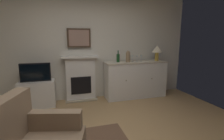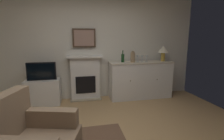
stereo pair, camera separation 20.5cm
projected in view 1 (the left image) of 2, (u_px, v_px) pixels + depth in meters
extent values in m
cube|color=silver|center=(85.00, 46.00, 4.10)|extent=(5.46, 0.06, 2.63)
cube|color=white|center=(81.00, 79.00, 4.09)|extent=(0.70, 0.18, 1.05)
cube|color=tan|center=(82.00, 100.00, 4.09)|extent=(0.77, 0.20, 0.03)
cube|color=black|center=(81.00, 85.00, 4.02)|extent=(0.48, 0.02, 0.42)
cube|color=white|center=(80.00, 57.00, 3.96)|extent=(0.87, 0.27, 0.05)
cube|color=#473323|center=(79.00, 38.00, 3.95)|extent=(0.55, 0.03, 0.45)
cube|color=#9E7A6B|center=(79.00, 38.00, 3.93)|extent=(0.47, 0.01, 0.37)
cube|color=white|center=(135.00, 80.00, 4.31)|extent=(1.57, 0.45, 0.90)
cube|color=beige|center=(136.00, 62.00, 4.23)|extent=(1.60, 0.48, 0.03)
sphere|color=brown|center=(126.00, 81.00, 3.98)|extent=(0.02, 0.02, 0.02)
sphere|color=brown|center=(152.00, 79.00, 4.18)|extent=(0.02, 0.02, 0.02)
cylinder|color=#B79338|center=(157.00, 57.00, 4.37)|extent=(0.10, 0.10, 0.22)
cone|color=#EFE5C6|center=(157.00, 49.00, 4.34)|extent=(0.26, 0.26, 0.18)
cylinder|color=#193F1E|center=(118.00, 58.00, 4.09)|extent=(0.08, 0.08, 0.20)
cylinder|color=#193F1E|center=(118.00, 52.00, 4.07)|extent=(0.03, 0.03, 0.09)
cylinder|color=silver|center=(133.00, 61.00, 4.23)|extent=(0.06, 0.06, 0.00)
cylinder|color=silver|center=(133.00, 60.00, 4.22)|extent=(0.01, 0.01, 0.09)
cone|color=silver|center=(133.00, 56.00, 4.21)|extent=(0.07, 0.07, 0.07)
cylinder|color=silver|center=(137.00, 61.00, 4.24)|extent=(0.06, 0.06, 0.00)
cylinder|color=silver|center=(137.00, 59.00, 4.23)|extent=(0.01, 0.01, 0.09)
cone|color=silver|center=(137.00, 56.00, 4.22)|extent=(0.07, 0.07, 0.07)
cylinder|color=silver|center=(141.00, 61.00, 4.25)|extent=(0.06, 0.06, 0.00)
cylinder|color=silver|center=(141.00, 59.00, 4.25)|extent=(0.01, 0.01, 0.09)
cone|color=silver|center=(141.00, 56.00, 4.23)|extent=(0.07, 0.07, 0.07)
cylinder|color=#9E7F5B|center=(128.00, 57.00, 4.09)|extent=(0.11, 0.11, 0.24)
sphere|color=#9E7F5B|center=(128.00, 52.00, 4.07)|extent=(0.08, 0.08, 0.08)
cube|color=white|center=(38.00, 94.00, 3.70)|extent=(0.75, 0.42, 0.58)
cube|color=black|center=(36.00, 72.00, 3.59)|extent=(0.62, 0.06, 0.40)
cube|color=black|center=(35.00, 73.00, 3.56)|extent=(0.57, 0.01, 0.35)
cube|color=#8C7259|center=(6.00, 122.00, 1.65)|extent=(0.36, 0.78, 0.50)
cube|color=#8C7259|center=(52.00, 120.00, 2.00)|extent=(0.73, 0.33, 0.22)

